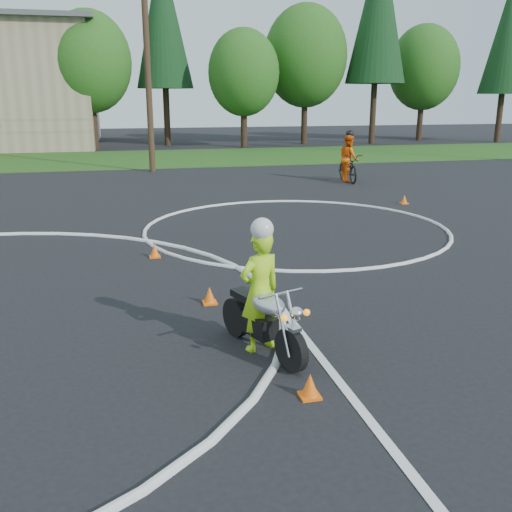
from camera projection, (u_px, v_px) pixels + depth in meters
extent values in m
cube|color=#1E4714|center=(54.00, 161.00, 31.33)|extent=(120.00, 10.00, 0.02)
torus|color=silver|center=(295.00, 228.00, 15.32)|extent=(8.10, 8.10, 0.10)
cube|color=silver|center=(403.00, 463.00, 5.50)|extent=(0.12, 10.00, 0.01)
cylinder|color=black|center=(291.00, 350.00, 7.29)|extent=(0.31, 0.58, 0.58)
cylinder|color=black|center=(236.00, 317.00, 8.37)|extent=(0.31, 0.58, 0.58)
cube|color=black|center=(260.00, 325.00, 7.84)|extent=(0.44, 0.59, 0.29)
ellipsoid|color=silver|center=(268.00, 304.00, 7.59)|extent=(0.54, 0.70, 0.27)
cube|color=black|center=(248.00, 296.00, 7.99)|extent=(0.44, 0.63, 0.10)
cylinder|color=silver|center=(283.00, 325.00, 7.21)|extent=(0.16, 0.34, 0.78)
cylinder|color=silver|center=(294.00, 322.00, 7.30)|extent=(0.16, 0.34, 0.78)
cube|color=silver|center=(293.00, 328.00, 7.19)|extent=(0.20, 0.25, 0.05)
cylinder|color=silver|center=(281.00, 293.00, 7.29)|extent=(0.65, 0.27, 0.03)
sphere|color=white|center=(297.00, 314.00, 7.07)|extent=(0.17, 0.17, 0.17)
sphere|color=orange|center=(284.00, 318.00, 7.00)|extent=(0.09, 0.09, 0.09)
sphere|color=orange|center=(307.00, 312.00, 7.18)|extent=(0.09, 0.09, 0.09)
cylinder|color=white|center=(254.00, 320.00, 8.26)|extent=(0.34, 0.75, 0.08)
imported|color=#A3DF17|center=(260.00, 291.00, 7.77)|extent=(0.73, 0.60, 1.71)
sphere|color=silver|center=(262.00, 229.00, 7.50)|extent=(0.31, 0.31, 0.31)
imported|color=black|center=(348.00, 168.00, 23.60)|extent=(0.93, 2.24, 1.15)
imported|color=#EF600C|center=(349.00, 158.00, 23.49)|extent=(0.79, 0.98, 1.91)
sphere|color=black|center=(350.00, 134.00, 23.23)|extent=(0.33, 0.33, 0.33)
cone|color=#FF620D|center=(155.00, 251.00, 12.52)|extent=(0.22, 0.22, 0.30)
cube|color=#FF620D|center=(155.00, 257.00, 12.55)|extent=(0.24, 0.24, 0.03)
cone|color=#FF620D|center=(310.00, 385.00, 6.68)|extent=(0.22, 0.22, 0.30)
cube|color=#FF620D|center=(310.00, 396.00, 6.72)|extent=(0.24, 0.24, 0.03)
cone|color=#FF620D|center=(404.00, 199.00, 18.76)|extent=(0.22, 0.22, 0.30)
cube|color=#FF620D|center=(404.00, 203.00, 18.80)|extent=(0.24, 0.24, 0.03)
cone|color=#FF620D|center=(210.00, 295.00, 9.71)|extent=(0.22, 0.22, 0.30)
cube|color=#FF620D|center=(210.00, 303.00, 9.75)|extent=(0.24, 0.24, 0.03)
cylinder|color=#382619|center=(94.00, 124.00, 37.90)|extent=(0.44, 0.44, 3.24)
ellipsoid|color=#1E5116|center=(89.00, 62.00, 36.83)|extent=(5.40, 5.40, 6.48)
cylinder|color=#382619|center=(167.00, 117.00, 40.79)|extent=(0.44, 0.44, 3.96)
cone|color=black|center=(163.00, 17.00, 38.99)|extent=(3.96, 3.96, 9.35)
cylinder|color=#382619|center=(244.00, 126.00, 39.24)|extent=(0.44, 0.44, 2.88)
ellipsoid|color=#1E5116|center=(244.00, 73.00, 38.29)|extent=(4.80, 4.80, 5.76)
cylinder|color=#382619|center=(304.00, 119.00, 42.13)|extent=(0.44, 0.44, 3.60)
ellipsoid|color=#1E5116|center=(306.00, 56.00, 40.94)|extent=(6.00, 6.00, 7.20)
cylinder|color=#382619|center=(373.00, 114.00, 42.20)|extent=(0.44, 0.44, 4.32)
cone|color=black|center=(379.00, 8.00, 40.24)|extent=(4.32, 4.32, 10.20)
cylinder|color=#382619|center=(420.00, 120.00, 45.34)|extent=(0.44, 0.44, 3.24)
ellipsoid|color=#1E5116|center=(424.00, 67.00, 44.27)|extent=(5.40, 5.40, 6.48)
cylinder|color=#382619|center=(499.00, 118.00, 43.59)|extent=(0.44, 0.44, 3.60)
cone|color=black|center=(509.00, 34.00, 41.96)|extent=(3.60, 3.60, 8.50)
cylinder|color=#382619|center=(33.00, 127.00, 37.99)|extent=(0.44, 0.44, 2.88)
ellipsoid|color=#1E5116|center=(27.00, 72.00, 37.04)|extent=(4.80, 4.80, 5.76)
cylinder|color=#473321|center=(147.00, 60.00, 25.48)|extent=(0.28, 0.28, 10.00)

